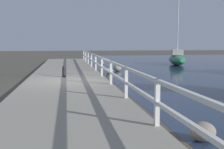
{
  "coord_description": "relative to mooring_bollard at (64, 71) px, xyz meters",
  "views": [
    {
      "loc": [
        -0.01,
        -12.6,
        2.02
      ],
      "look_at": [
        1.74,
        -2.6,
        0.81
      ],
      "focal_mm": 42.0,
      "sensor_mm": 36.0,
      "label": 1
    }
  ],
  "objects": [
    {
      "name": "dock_walkway",
      "position": [
        0.15,
        -1.36,
        -0.43
      ],
      "size": [
        3.97,
        36.0,
        0.25
      ],
      "color": "gray",
      "rests_on": "ground"
    },
    {
      "name": "boulder_mid_strip",
      "position": [
        2.89,
        -9.13,
        -0.35
      ],
      "size": [
        0.55,
        0.49,
        0.41
      ],
      "color": "slate",
      "rests_on": "ground"
    },
    {
      "name": "railing",
      "position": [
        2.03,
        -1.36,
        0.39
      ],
      "size": [
        0.1,
        32.5,
        1.02
      ],
      "color": "silver",
      "rests_on": "dock_walkway"
    },
    {
      "name": "boulder_far_strip",
      "position": [
        3.81,
        4.74,
        -0.33
      ],
      "size": [
        0.58,
        0.52,
        0.43
      ],
      "color": "gray",
      "rests_on": "ground"
    },
    {
      "name": "ground_plane",
      "position": [
        0.15,
        -1.36,
        -0.55
      ],
      "size": [
        120.0,
        120.0,
        0.0
      ],
      "primitive_type": "plane",
      "color": "#4C473D"
    },
    {
      "name": "mooring_bollard",
      "position": [
        0.0,
        0.0,
        0.0
      ],
      "size": [
        0.18,
        0.18,
        0.6
      ],
      "color": "black",
      "rests_on": "dock_walkway"
    },
    {
      "name": "boulder_downstream",
      "position": [
        2.96,
        3.19,
        -0.36
      ],
      "size": [
        0.51,
        0.46,
        0.38
      ],
      "color": "gray",
      "rests_on": "ground"
    },
    {
      "name": "boulder_near_dock",
      "position": [
        3.5,
        10.85,
        -0.39
      ],
      "size": [
        0.43,
        0.39,
        0.32
      ],
      "color": "slate",
      "rests_on": "ground"
    },
    {
      "name": "sailboat_green",
      "position": [
        10.45,
        9.34,
        0.01
      ],
      "size": [
        2.87,
        5.38,
        6.22
      ],
      "rotation": [
        0.0,
        0.0,
        -0.3
      ],
      "color": "#236B42",
      "rests_on": "water_surface"
    }
  ]
}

